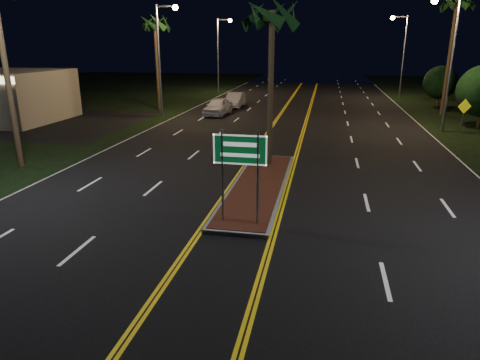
% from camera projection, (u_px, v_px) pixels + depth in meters
% --- Properties ---
extents(ground, '(120.00, 120.00, 0.00)m').
position_uv_depth(ground, '(221.00, 264.00, 12.19)').
color(ground, black).
rests_on(ground, ground).
extents(median_island, '(2.25, 10.25, 0.17)m').
position_uv_depth(median_island, '(259.00, 186.00, 18.71)').
color(median_island, gray).
rests_on(median_island, ground).
extents(highway_sign, '(1.80, 0.08, 3.20)m').
position_uv_depth(highway_sign, '(240.00, 158.00, 14.08)').
color(highway_sign, gray).
rests_on(highway_sign, ground).
extents(streetlight_left_mid, '(1.91, 0.44, 9.00)m').
position_uv_depth(streetlight_left_mid, '(163.00, 48.00, 34.87)').
color(streetlight_left_mid, gray).
rests_on(streetlight_left_mid, ground).
extents(streetlight_left_far, '(1.91, 0.44, 9.00)m').
position_uv_depth(streetlight_left_far, '(221.00, 47.00, 53.56)').
color(streetlight_left_far, gray).
rests_on(streetlight_left_far, ground).
extents(streetlight_right_mid, '(1.91, 0.44, 9.00)m').
position_uv_depth(streetlight_right_mid, '(447.00, 49.00, 29.07)').
color(streetlight_right_mid, gray).
rests_on(streetlight_right_mid, ground).
extents(streetlight_right_far, '(1.91, 0.44, 9.00)m').
position_uv_depth(streetlight_right_far, '(401.00, 47.00, 47.76)').
color(streetlight_right_far, gray).
rests_on(streetlight_right_far, ground).
extents(palm_median, '(2.40, 2.40, 8.30)m').
position_uv_depth(palm_median, '(272.00, 15.00, 19.79)').
color(palm_median, '#382819').
rests_on(palm_median, ground).
extents(palm_left_far, '(2.40, 2.40, 8.80)m').
position_uv_depth(palm_left_far, '(155.00, 24.00, 38.37)').
color(palm_left_far, '#382819').
rests_on(palm_left_far, ground).
extents(palm_right_far, '(2.40, 2.40, 10.30)m').
position_uv_depth(palm_right_far, '(457.00, 4.00, 35.08)').
color(palm_right_far, '#382819').
rests_on(palm_right_far, ground).
extents(shrub_far, '(3.24, 3.24, 3.96)m').
position_uv_depth(shrub_far, '(440.00, 82.00, 42.58)').
color(shrub_far, '#382819').
rests_on(shrub_far, ground).
extents(car_near, '(2.61, 5.36, 1.74)m').
position_uv_depth(car_near, '(218.00, 105.00, 37.59)').
color(car_near, silver).
rests_on(car_near, ground).
extents(car_far, '(2.16, 4.95, 1.64)m').
position_uv_depth(car_far, '(235.00, 99.00, 42.29)').
color(car_far, silver).
rests_on(car_far, ground).
extents(warning_sign, '(0.95, 0.37, 2.39)m').
position_uv_depth(warning_sign, '(464.00, 111.00, 29.62)').
color(warning_sign, gray).
rests_on(warning_sign, ground).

